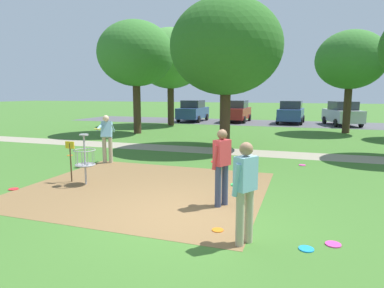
% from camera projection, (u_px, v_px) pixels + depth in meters
% --- Properties ---
extents(ground_plane, '(160.00, 160.00, 0.00)m').
position_uv_depth(ground_plane, '(182.00, 216.00, 6.82)').
color(ground_plane, '#3D6B28').
extents(dirt_tee_pad, '(6.16, 5.44, 0.01)m').
position_uv_depth(dirt_tee_pad, '(144.00, 188.00, 8.78)').
color(dirt_tee_pad, brown).
rests_on(dirt_tee_pad, ground).
extents(disc_golf_basket, '(0.98, 0.58, 1.39)m').
position_uv_depth(disc_golf_basket, '(83.00, 157.00, 9.07)').
color(disc_golf_basket, '#9E9EA3').
rests_on(disc_golf_basket, ground).
extents(player_foreground_watching, '(0.45, 0.48, 1.71)m').
position_uv_depth(player_foreground_watching, '(245.00, 187.00, 5.41)').
color(player_foreground_watching, tan).
rests_on(player_foreground_watching, ground).
extents(player_waiting_left, '(0.45, 0.49, 1.71)m').
position_uv_depth(player_waiting_left, '(222.00, 163.00, 7.28)').
color(player_waiting_left, '#384260').
rests_on(player_waiting_left, ground).
extents(player_waiting_right, '(0.46, 1.17, 1.71)m').
position_uv_depth(player_waiting_right, '(107.00, 136.00, 11.80)').
color(player_waiting_right, tan).
rests_on(player_waiting_right, ground).
extents(frisbee_near_basket, '(0.25, 0.25, 0.02)m').
position_uv_depth(frisbee_near_basket, '(13.00, 189.00, 8.66)').
color(frisbee_near_basket, red).
rests_on(frisbee_near_basket, ground).
extents(frisbee_by_tee, '(0.24, 0.24, 0.02)m').
position_uv_depth(frisbee_by_tee, '(306.00, 249.00, 5.34)').
color(frisbee_by_tee, '#1E93DB').
rests_on(frisbee_by_tee, ground).
extents(frisbee_mid_grass, '(0.21, 0.21, 0.02)m').
position_uv_depth(frisbee_mid_grass, '(70.00, 155.00, 13.33)').
color(frisbee_mid_grass, orange).
rests_on(frisbee_mid_grass, ground).
extents(frisbee_far_left, '(0.25, 0.25, 0.02)m').
position_uv_depth(frisbee_far_left, '(333.00, 244.00, 5.51)').
color(frisbee_far_left, '#E53D99').
rests_on(frisbee_far_left, ground).
extents(frisbee_far_right, '(0.23, 0.23, 0.02)m').
position_uv_depth(frisbee_far_right, '(302.00, 165.00, 11.54)').
color(frisbee_far_right, '#E53D99').
rests_on(frisbee_far_right, ground).
extents(frisbee_scattered_b, '(0.21, 0.21, 0.02)m').
position_uv_depth(frisbee_scattered_b, '(218.00, 230.00, 6.08)').
color(frisbee_scattered_b, orange).
rests_on(frisbee_scattered_b, ground).
extents(tree_near_left, '(4.98, 4.98, 6.61)m').
position_uv_depth(tree_near_left, '(226.00, 47.00, 14.74)').
color(tree_near_left, '#422D1E').
rests_on(tree_near_left, ground).
extents(tree_mid_left, '(5.26, 5.26, 7.27)m').
position_uv_depth(tree_mid_left, '(170.00, 59.00, 25.09)').
color(tree_mid_left, '#422D1E').
rests_on(tree_mid_left, ground).
extents(tree_mid_right, '(4.55, 4.55, 6.74)m').
position_uv_depth(tree_mid_right, '(136.00, 54.00, 19.95)').
color(tree_mid_right, '#422D1E').
rests_on(tree_mid_right, ground).
extents(tree_far_left, '(4.12, 4.12, 6.21)m').
position_uv_depth(tree_far_left, '(351.00, 60.00, 20.15)').
color(tree_far_left, '#422D1E').
rests_on(tree_far_left, ground).
extents(parking_lot_strip, '(36.00, 6.00, 0.01)m').
position_uv_depth(parking_lot_strip, '(275.00, 123.00, 27.54)').
color(parking_lot_strip, '#4C4C51').
rests_on(parking_lot_strip, ground).
extents(parked_car_leftmost, '(2.04, 4.23, 1.84)m').
position_uv_depth(parked_car_leftmost, '(193.00, 111.00, 29.23)').
color(parked_car_leftmost, '#2D4784').
rests_on(parked_car_leftmost, ground).
extents(parked_car_center_left, '(2.01, 4.22, 1.84)m').
position_uv_depth(parked_car_center_left, '(237.00, 111.00, 28.66)').
color(parked_car_center_left, maroon).
rests_on(parked_car_center_left, ground).
extents(parked_car_center_right, '(2.14, 4.29, 1.84)m').
position_uv_depth(parked_car_center_right, '(291.00, 112.00, 27.25)').
color(parked_car_center_right, '#2D4784').
rests_on(parked_car_center_right, ground).
extents(parked_car_rightmost, '(2.80, 4.52, 1.84)m').
position_uv_depth(parked_car_rightmost, '(342.00, 113.00, 25.56)').
color(parked_car_rightmost, '#B2B7BC').
rests_on(parked_car_rightmost, ground).
extents(gravel_path, '(40.00, 1.60, 0.00)m').
position_uv_depth(gravel_path, '(246.00, 152.00, 14.03)').
color(gravel_path, gray).
rests_on(gravel_path, ground).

